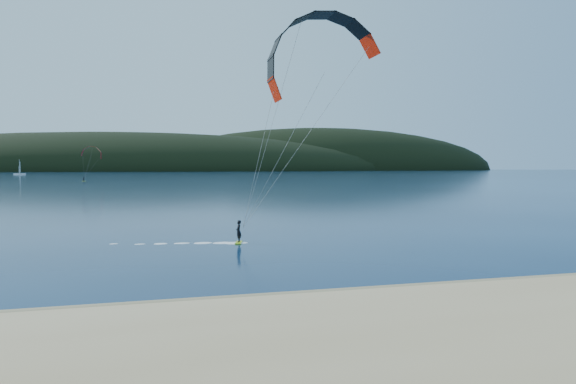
{
  "coord_description": "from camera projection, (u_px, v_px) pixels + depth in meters",
  "views": [
    {
      "loc": [
        -5.87,
        -18.42,
        6.54
      ],
      "look_at": [
        1.31,
        10.0,
        5.0
      ],
      "focal_mm": 30.59,
      "sensor_mm": 36.0,
      "label": 1
    }
  ],
  "objects": [
    {
      "name": "headland",
      "position": [
        169.0,
        171.0,
        741.35
      ],
      "size": [
        1200.0,
        310.0,
        140.0
      ],
      "color": "black",
      "rests_on": "ground"
    },
    {
      "name": "sailboat",
      "position": [
        20.0,
        174.0,
        374.02
      ],
      "size": [
        8.5,
        5.41,
        11.98
      ],
      "color": "white",
      "rests_on": "ground"
    },
    {
      "name": "kitesurfer_near",
      "position": [
        321.0,
        76.0,
        38.56
      ],
      "size": [
        21.96,
        7.25,
        18.08
      ],
      "color": "#ADD419",
      "rests_on": "ground"
    },
    {
      "name": "ground",
      "position": [
        317.0,
        330.0,
        19.61
      ],
      "size": [
        1800.0,
        1800.0,
        0.0
      ],
      "primitive_type": "plane",
      "color": "#071B36",
      "rests_on": "ground"
    },
    {
      "name": "wet_sand",
      "position": [
        290.0,
        299.0,
        23.97
      ],
      "size": [
        220.0,
        2.5,
        0.1
      ],
      "color": "olive",
      "rests_on": "ground"
    },
    {
      "name": "kitesurfer_far",
      "position": [
        91.0,
        156.0,
        213.12
      ],
      "size": [
        8.95,
        4.98,
        13.83
      ],
      "color": "#ADD419",
      "rests_on": "ground"
    }
  ]
}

